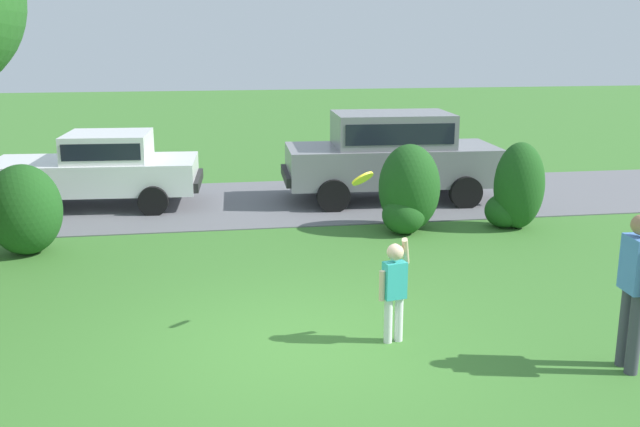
{
  "coord_description": "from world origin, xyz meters",
  "views": [
    {
      "loc": [
        -1.03,
        -7.8,
        3.55
      ],
      "look_at": [
        0.55,
        1.92,
        1.1
      ],
      "focal_mm": 40.52,
      "sensor_mm": 36.0,
      "label": 1
    }
  ],
  "objects_px": {
    "parked_sedan": "(99,167)",
    "child_thrower": "(394,284)",
    "parked_suv": "(391,152)",
    "frisbee": "(363,179)",
    "adult_onlooker": "(635,284)"
  },
  "relations": [
    {
      "from": "parked_suv",
      "to": "child_thrower",
      "type": "bearing_deg",
      "value": -104.41
    },
    {
      "from": "frisbee",
      "to": "parked_sedan",
      "type": "bearing_deg",
      "value": 118.79
    },
    {
      "from": "child_thrower",
      "to": "frisbee",
      "type": "xyz_separation_m",
      "value": [
        -0.3,
        0.43,
        1.18
      ]
    },
    {
      "from": "frisbee",
      "to": "adult_onlooker",
      "type": "bearing_deg",
      "value": -30.63
    },
    {
      "from": "parked_sedan",
      "to": "frisbee",
      "type": "height_order",
      "value": "frisbee"
    },
    {
      "from": "child_thrower",
      "to": "frisbee",
      "type": "bearing_deg",
      "value": 124.78
    },
    {
      "from": "parked_suv",
      "to": "frisbee",
      "type": "bearing_deg",
      "value": -107.58
    },
    {
      "from": "parked_suv",
      "to": "adult_onlooker",
      "type": "relative_size",
      "value": 2.74
    },
    {
      "from": "parked_sedan",
      "to": "adult_onlooker",
      "type": "relative_size",
      "value": 2.59
    },
    {
      "from": "frisbee",
      "to": "parked_suv",
      "type": "bearing_deg",
      "value": 72.42
    },
    {
      "from": "parked_sedan",
      "to": "parked_suv",
      "type": "height_order",
      "value": "parked_suv"
    },
    {
      "from": "parked_suv",
      "to": "frisbee",
      "type": "distance_m",
      "value": 7.27
    },
    {
      "from": "frisbee",
      "to": "adult_onlooker",
      "type": "height_order",
      "value": "frisbee"
    },
    {
      "from": "parked_sedan",
      "to": "child_thrower",
      "type": "height_order",
      "value": "parked_sedan"
    },
    {
      "from": "adult_onlooker",
      "to": "frisbee",
      "type": "bearing_deg",
      "value": 149.37
    }
  ]
}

